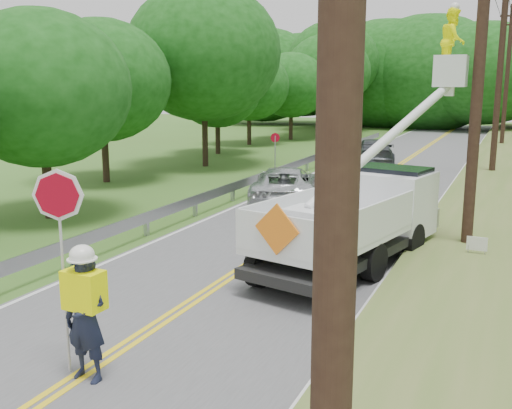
% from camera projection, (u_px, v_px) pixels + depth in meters
% --- Properties ---
extents(ground, '(140.00, 140.00, 0.00)m').
position_uv_depth(ground, '(116.00, 353.00, 10.28)').
color(ground, '#3D5E21').
rests_on(ground, ground).
extents(road, '(7.20, 96.00, 0.03)m').
position_uv_depth(road, '(340.00, 204.00, 22.82)').
color(road, '#545356').
rests_on(road, ground).
extents(guardrail, '(0.18, 48.00, 0.77)m').
position_uv_depth(guardrail, '(254.00, 180.00, 25.12)').
color(guardrail, '#9C9DA3').
rests_on(guardrail, ground).
extents(utility_poles, '(1.60, 43.30, 10.00)m').
position_uv_depth(utility_poles, '(494.00, 65.00, 22.50)').
color(utility_poles, black).
rests_on(utility_poles, ground).
extents(treeline_left, '(10.01, 54.49, 10.49)m').
position_uv_depth(treeline_left, '(261.00, 71.00, 40.87)').
color(treeline_left, '#332319').
rests_on(treeline_left, ground).
extents(treeline_horizon, '(56.72, 13.54, 11.95)m').
position_uv_depth(treeline_horizon, '(447.00, 74.00, 59.91)').
color(treeline_horizon, '#12450F').
rests_on(treeline_horizon, ground).
extents(flagger, '(1.21, 0.52, 3.30)m').
position_uv_depth(flagger, '(85.00, 308.00, 9.11)').
color(flagger, '#191E33').
rests_on(flagger, road).
extents(bucket_truck, '(4.07, 6.86, 6.48)m').
position_uv_depth(bucket_truck, '(373.00, 204.00, 15.45)').
color(bucket_truck, black).
rests_on(bucket_truck, road).
extents(suv_silver, '(3.82, 5.64, 1.43)m').
position_uv_depth(suv_silver, '(285.00, 185.00, 22.76)').
color(suv_silver, silver).
rests_on(suv_silver, road).
extents(suv_darkgrey, '(3.38, 5.49, 1.49)m').
position_uv_depth(suv_darkgrey, '(374.00, 152.00, 33.57)').
color(suv_darkgrey, '#3D4247').
rests_on(suv_darkgrey, road).
extents(stop_sign_permanent, '(0.37, 0.33, 2.22)m').
position_uv_depth(stop_sign_permanent, '(275.00, 149.00, 28.90)').
color(stop_sign_permanent, '#9C9DA3').
rests_on(stop_sign_permanent, ground).
extents(yard_sign, '(0.51, 0.04, 0.73)m').
position_uv_depth(yard_sign, '(477.00, 245.00, 15.16)').
color(yard_sign, white).
rests_on(yard_sign, ground).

